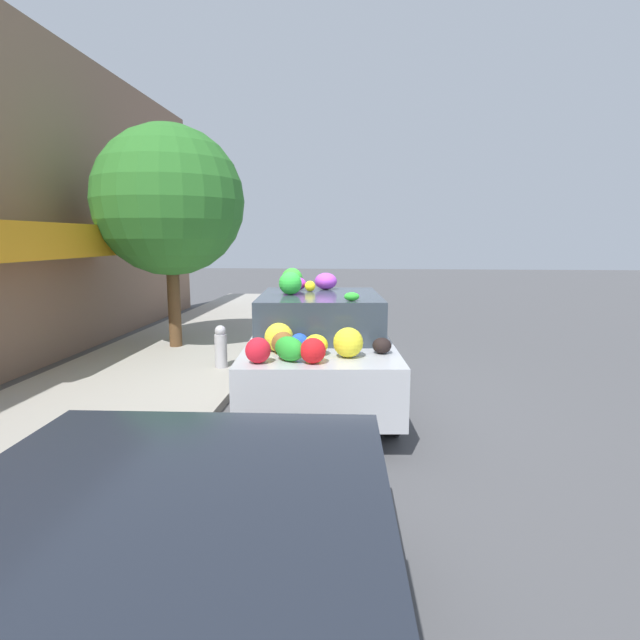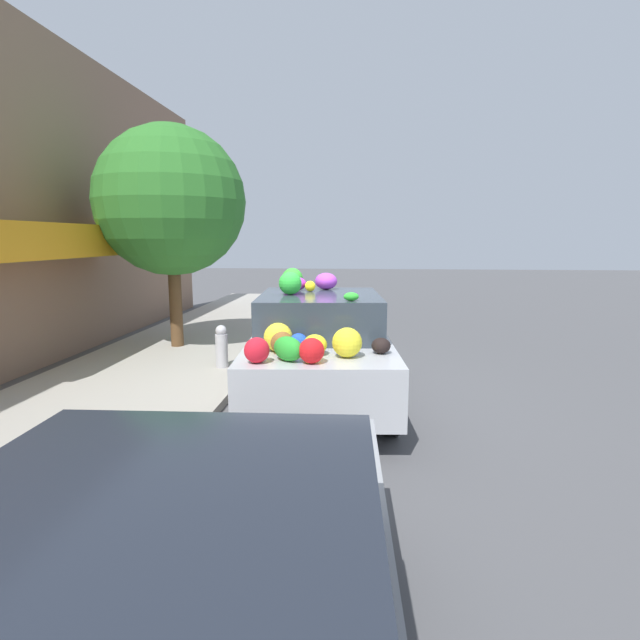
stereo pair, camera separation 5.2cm
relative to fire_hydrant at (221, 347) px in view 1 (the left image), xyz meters
name	(u,v)px [view 1 (the left image)]	position (x,y,z in m)	size (l,w,h in m)	color
ground_plane	(311,399)	(-1.14, -1.58, -0.47)	(60.00, 60.00, 0.00)	#4C4C4F
sidewalk_curb	(124,390)	(-1.14, 1.12, -0.41)	(24.00, 3.20, 0.12)	#9E998E
street_tree	(169,201)	(1.54, 1.34, 2.43)	(2.80, 2.80, 4.18)	brown
fire_hydrant	(221,347)	(0.00, 0.00, 0.00)	(0.20, 0.20, 0.70)	#B2B2B7
art_car	(319,345)	(-1.19, -1.71, 0.31)	(4.12, 2.07, 1.79)	#B7BABF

